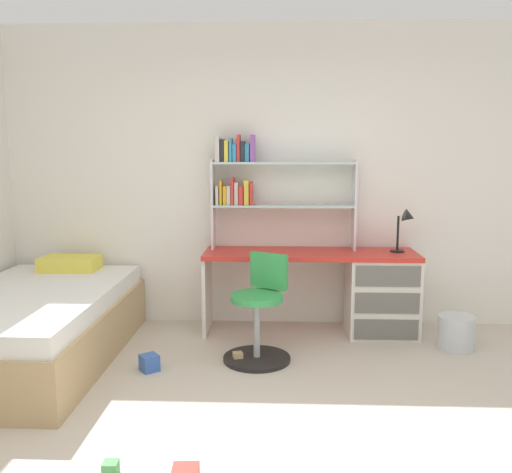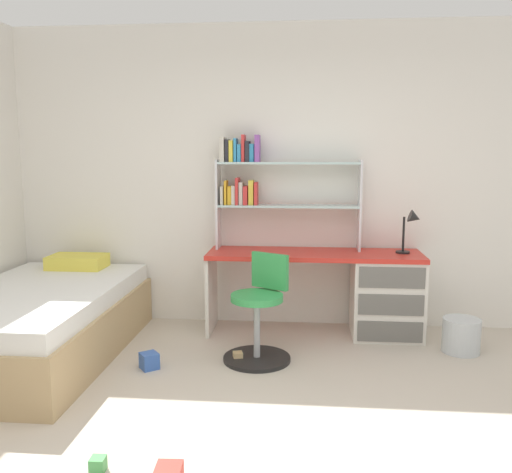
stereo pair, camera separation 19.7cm
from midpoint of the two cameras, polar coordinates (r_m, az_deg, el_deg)
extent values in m
cube|color=beige|center=(3.00, 2.91, -23.29)|extent=(6.03, 5.85, 0.02)
cube|color=white|center=(5.01, 4.19, 6.24)|extent=(6.03, 0.06, 2.74)
cube|color=red|center=(4.76, 7.35, -1.90)|extent=(1.86, 0.54, 0.04)
cube|color=silver|center=(4.91, 14.70, -6.17)|extent=(0.60, 0.51, 0.69)
cube|color=silver|center=(4.90, -3.56, -5.94)|extent=(0.03, 0.49, 0.69)
cube|color=#64625E|center=(4.73, 15.11, -9.68)|extent=(0.54, 0.01, 0.17)
cube|color=#64625E|center=(4.66, 15.23, -6.99)|extent=(0.54, 0.01, 0.17)
cube|color=#64625E|center=(4.61, 15.34, -4.22)|extent=(0.54, 0.01, 0.17)
cube|color=silver|center=(4.90, -2.86, 3.42)|extent=(0.02, 0.22, 0.80)
cube|color=silver|center=(4.89, 12.00, 3.22)|extent=(0.02, 0.22, 0.80)
cube|color=silver|center=(4.85, 4.56, 3.23)|extent=(1.24, 0.22, 0.02)
cube|color=silver|center=(4.83, 4.62, 7.72)|extent=(1.24, 0.22, 0.02)
cube|color=beige|center=(4.89, -2.37, 4.38)|extent=(0.02, 0.17, 0.17)
cube|color=gold|center=(4.88, -2.01, 4.67)|extent=(0.02, 0.14, 0.21)
cube|color=gold|center=(4.88, -1.57, 4.37)|extent=(0.03, 0.14, 0.16)
cube|color=beige|center=(4.87, -1.16, 4.40)|extent=(0.03, 0.17, 0.17)
cube|color=red|center=(4.87, -0.78, 4.80)|extent=(0.02, 0.19, 0.24)
cube|color=beige|center=(4.87, -0.38, 4.57)|extent=(0.03, 0.16, 0.20)
cube|color=red|center=(4.86, 0.10, 4.37)|extent=(0.04, 0.17, 0.17)
cube|color=yellow|center=(4.86, 0.67, 4.67)|extent=(0.04, 0.13, 0.22)
cube|color=red|center=(4.86, 1.19, 4.57)|extent=(0.03, 0.16, 0.20)
cube|color=beige|center=(4.87, -2.32, 9.14)|extent=(0.04, 0.20, 0.22)
cube|color=#26262D|center=(4.87, -1.83, 9.03)|extent=(0.03, 0.16, 0.20)
cube|color=yellow|center=(4.86, -1.39, 8.98)|extent=(0.04, 0.17, 0.19)
cube|color=#338CBF|center=(4.86, -0.96, 9.09)|extent=(0.02, 0.17, 0.21)
cube|color=#338CBF|center=(4.86, -0.56, 8.78)|extent=(0.03, 0.15, 0.15)
cube|color=red|center=(4.85, -0.14, 9.27)|extent=(0.03, 0.15, 0.24)
cube|color=#26262D|center=(4.85, 0.30, 8.95)|extent=(0.04, 0.16, 0.18)
cube|color=#338CBF|center=(4.85, 0.77, 8.80)|extent=(0.04, 0.14, 0.16)
cube|color=purple|center=(4.84, 1.34, 9.26)|extent=(0.04, 0.17, 0.23)
cylinder|color=black|center=(4.88, 16.33, -1.60)|extent=(0.12, 0.12, 0.02)
cylinder|color=black|center=(4.85, 16.41, 0.24)|extent=(0.02, 0.02, 0.30)
cone|color=black|center=(4.80, 17.54, 1.91)|extent=(0.12, 0.11, 0.13)
cylinder|color=black|center=(4.28, 1.44, -12.74)|extent=(0.52, 0.52, 0.03)
cylinder|color=#A5A8AD|center=(4.21, 1.45, -9.92)|extent=(0.05, 0.05, 0.48)
cylinder|color=green|center=(4.13, 1.47, -6.47)|extent=(0.40, 0.40, 0.05)
cube|color=green|center=(4.24, 2.81, -3.65)|extent=(0.30, 0.19, 0.28)
cube|color=tan|center=(4.59, -20.83, -9.36)|extent=(1.22, 2.08, 0.40)
cube|color=white|center=(4.52, -21.02, -6.07)|extent=(1.16, 2.02, 0.14)
cube|color=#EAD84C|center=(5.19, -17.27, -2.55)|extent=(0.50, 0.32, 0.12)
cylinder|color=silver|center=(4.75, 21.96, -9.65)|extent=(0.30, 0.30, 0.28)
cube|color=#3860B7|center=(4.17, -9.83, -12.80)|extent=(0.17, 0.17, 0.12)
cube|color=tan|center=(4.26, -0.57, -12.54)|extent=(0.09, 0.09, 0.07)
cube|color=#479E51|center=(3.03, -14.40, -22.27)|extent=(0.08, 0.08, 0.07)
camera|label=1|loc=(0.10, -88.60, 0.21)|focal=37.95mm
camera|label=2|loc=(0.10, 91.40, -0.21)|focal=37.95mm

